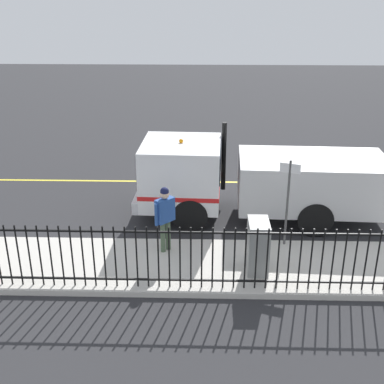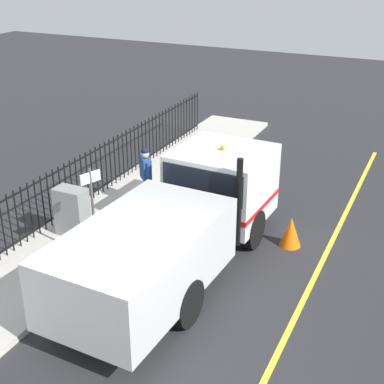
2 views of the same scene
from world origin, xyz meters
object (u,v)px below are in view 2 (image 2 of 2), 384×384
Objects in this scene: street_sign at (93,205)px; utility_cabinet at (72,212)px; traffic_cone at (291,232)px; worker_standing at (146,171)px; work_truck at (187,216)px.

utility_cabinet is at bearing -33.33° from street_sign.
utility_cabinet is 5.34m from traffic_cone.
traffic_cone is (-4.95, -1.97, -0.37)m from utility_cabinet.
worker_standing is 2.37m from utility_cabinet.
traffic_cone is at bearing 47.94° from work_truck.
utility_cabinet is 0.54× the size of street_sign.
work_truck is 2.81m from traffic_cone.
utility_cabinet is 1.70m from street_sign.
work_truck reaches higher than traffic_cone.
work_truck is 9.49× the size of traffic_cone.
traffic_cone is 0.33× the size of street_sign.
work_truck reaches higher than utility_cabinet.
worker_standing is 3.05m from street_sign.
work_truck is 3.08m from worker_standing.
traffic_cone is 4.79m from street_sign.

